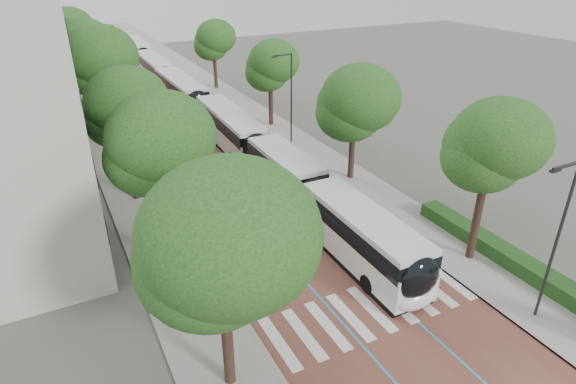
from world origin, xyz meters
name	(u,v)px	position (x,y,z in m)	size (l,w,h in m)	color
ground	(380,323)	(0.00, 0.00, 0.00)	(160.00, 160.00, 0.00)	#51544C
road	(164,104)	(0.00, 40.00, 0.01)	(11.00, 140.00, 0.02)	brown
sidewalk_left	(94,113)	(-7.50, 40.00, 0.06)	(4.00, 140.00, 0.12)	#9B9892
sidewalk_right	(226,96)	(7.50, 40.00, 0.06)	(4.00, 140.00, 0.12)	#9B9892
kerb_left	(112,111)	(-5.60, 40.00, 0.06)	(0.20, 140.00, 0.14)	gray
kerb_right	(211,98)	(5.60, 40.00, 0.06)	(0.20, 140.00, 0.14)	gray
zebra_crossing	(371,309)	(0.20, 1.00, 0.03)	(10.55, 3.60, 0.01)	silver
lane_line_left	(150,106)	(-1.60, 40.00, 0.02)	(0.12, 126.00, 0.01)	#278EC5
lane_line_right	(178,102)	(1.60, 40.00, 0.02)	(0.12, 126.00, 0.01)	#278EC5
hedge	(517,262)	(9.10, 0.00, 0.52)	(1.20, 14.00, 0.80)	#183C14
streetlight_near	(557,231)	(6.62, -3.00, 4.82)	(1.82, 0.20, 8.00)	#28292B
streetlight_far	(289,93)	(6.62, 22.00, 4.82)	(1.82, 0.20, 8.00)	#28292B
lamp_post_left	(195,202)	(-6.10, 8.00, 4.12)	(0.14, 0.14, 8.00)	#28292B
trees_left	(106,83)	(-7.50, 24.81, 6.67)	(6.40, 61.15, 9.98)	black
trees_right	(308,83)	(7.70, 20.76, 5.85)	(5.73, 46.86, 8.69)	black
lead_bus	(326,208)	(2.01, 8.27, 1.63)	(2.77, 18.43, 3.20)	black
bus_queued_0	(232,131)	(2.03, 23.95, 1.62)	(2.87, 12.46, 3.20)	silver
bus_queued_1	(182,93)	(1.68, 37.98, 1.62)	(2.75, 12.44, 3.20)	silver
bus_queued_2	(156,70)	(1.78, 50.35, 1.62)	(2.58, 12.41, 3.20)	silver
bus_queued_3	(138,52)	(2.35, 64.14, 1.62)	(3.07, 12.50, 3.20)	silver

